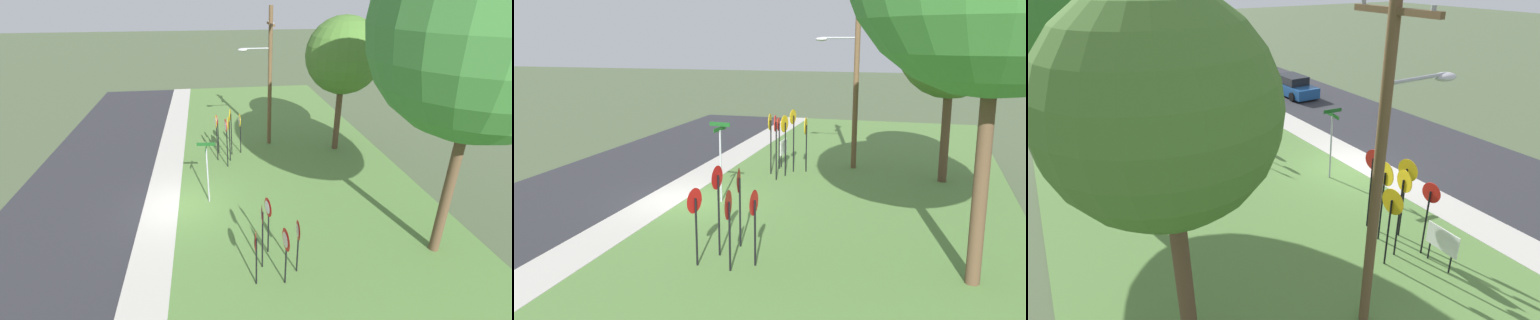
% 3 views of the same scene
% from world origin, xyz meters
% --- Properties ---
extents(ground_plane, '(160.00, 160.00, 0.00)m').
position_xyz_m(ground_plane, '(0.00, 0.00, 0.00)').
color(ground_plane, '#4C5B3D').
extents(road_asphalt, '(44.00, 6.40, 0.01)m').
position_xyz_m(road_asphalt, '(0.00, -4.80, 0.01)').
color(road_asphalt, '#2D2D33').
rests_on(road_asphalt, ground_plane).
extents(sidewalk_strip, '(44.00, 1.60, 0.06)m').
position_xyz_m(sidewalk_strip, '(0.00, -0.80, 0.03)').
color(sidewalk_strip, '#BCB7AD').
rests_on(sidewalk_strip, ground_plane).
extents(grass_median, '(44.00, 12.00, 0.04)m').
position_xyz_m(grass_median, '(0.00, 6.00, 0.02)').
color(grass_median, '#567F3D').
rests_on(grass_median, ground_plane).
extents(stop_sign_near_left, '(0.61, 0.10, 2.40)m').
position_xyz_m(stop_sign_near_left, '(-5.82, 2.08, 1.75)').
color(stop_sign_near_left, black).
rests_on(stop_sign_near_left, grass_median).
extents(stop_sign_near_right, '(0.76, 0.10, 2.47)m').
position_xyz_m(stop_sign_near_right, '(-5.62, 3.40, 1.84)').
color(stop_sign_near_right, black).
rests_on(stop_sign_near_right, grass_median).
extents(stop_sign_far_left, '(0.72, 0.12, 2.71)m').
position_xyz_m(stop_sign_far_left, '(-4.78, 1.98, 2.01)').
color(stop_sign_far_left, black).
rests_on(stop_sign_far_left, grass_median).
extents(stop_sign_far_center, '(0.73, 0.15, 2.69)m').
position_xyz_m(stop_sign_far_center, '(-4.59, 2.69, 2.00)').
color(stop_sign_far_center, black).
rests_on(stop_sign_far_center, grass_median).
extents(stop_sign_far_right, '(0.68, 0.13, 2.79)m').
position_xyz_m(stop_sign_far_right, '(-3.81, 2.49, 2.06)').
color(stop_sign_far_right, black).
rests_on(stop_sign_far_right, grass_median).
extents(stop_sign_center_tall, '(0.66, 0.14, 2.84)m').
position_xyz_m(stop_sign_center_tall, '(-5.46, 2.85, 2.08)').
color(stop_sign_center_tall, black).
rests_on(stop_sign_center_tall, grass_median).
extents(yield_sign_near_left, '(0.66, 0.12, 2.58)m').
position_xyz_m(yield_sign_near_left, '(4.55, 3.17, 1.95)').
color(yield_sign_near_left, black).
rests_on(yield_sign_near_left, grass_median).
extents(yield_sign_near_right, '(0.76, 0.12, 2.18)m').
position_xyz_m(yield_sign_near_right, '(5.44, 3.80, 1.65)').
color(yield_sign_near_right, black).
rests_on(yield_sign_near_right, grass_median).
extents(yield_sign_far_left, '(0.68, 0.11, 2.09)m').
position_xyz_m(yield_sign_far_left, '(4.94, 4.33, 1.58)').
color(yield_sign_far_left, black).
rests_on(yield_sign_far_left, grass_median).
extents(yield_sign_far_right, '(0.71, 0.17, 2.34)m').
position_xyz_m(yield_sign_far_right, '(3.76, 3.50, 1.78)').
color(yield_sign_far_right, black).
rests_on(yield_sign_far_right, grass_median).
extents(yield_sign_center, '(0.67, 0.16, 2.14)m').
position_xyz_m(yield_sign_center, '(5.35, 2.84, 1.62)').
color(yield_sign_center, black).
rests_on(yield_sign_center, grass_median).
extents(street_name_post, '(0.96, 0.81, 2.99)m').
position_xyz_m(street_name_post, '(-0.20, 1.41, 1.82)').
color(street_name_post, '#9EA0A8').
rests_on(street_name_post, grass_median).
extents(utility_pole, '(2.10, 2.04, 8.26)m').
position_xyz_m(utility_pole, '(-6.96, 5.27, 4.51)').
color(utility_pole, brown).
rests_on(utility_pole, grass_median).
extents(notice_board, '(1.10, 0.06, 1.25)m').
position_xyz_m(notice_board, '(-6.50, 2.14, 0.87)').
color(notice_board, black).
rests_on(notice_board, grass_median).
extents(oak_tree_left, '(4.33, 4.33, 7.84)m').
position_xyz_m(oak_tree_left, '(-5.53, 9.34, 5.69)').
color(oak_tree_left, brown).
rests_on(oak_tree_left, grass_median).
extents(oak_tree_right, '(7.09, 7.09, 11.67)m').
position_xyz_m(oak_tree_right, '(4.47, 9.87, 8.15)').
color(oak_tree_right, brown).
rests_on(oak_tree_right, grass_median).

